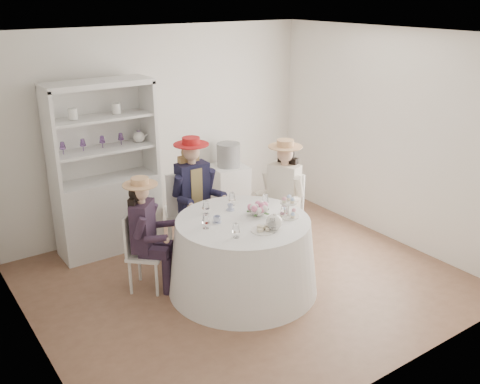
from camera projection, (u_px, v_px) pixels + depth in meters
ground at (245, 280)px, 6.10m from camera, size 4.50×4.50×0.00m
ceiling at (246, 35)px, 5.14m from camera, size 4.50×4.50×0.00m
wall_back at (159, 130)px, 7.15m from camera, size 4.50×0.00×4.50m
wall_front at (397, 235)px, 4.08m from camera, size 4.50×0.00×4.50m
wall_left at (24, 217)px, 4.41m from camera, size 0.00×4.50×4.50m
wall_right at (389, 137)px, 6.82m from camera, size 0.00×4.50×4.50m
tea_table at (243, 255)px, 5.80m from camera, size 1.64×1.64×0.83m
hutch at (107, 192)px, 6.62m from camera, size 1.32×0.63×2.13m
side_table at (229, 191)px, 7.74m from camera, size 0.54×0.54×0.76m
hatbox at (228, 155)px, 7.55m from camera, size 0.36×0.36×0.33m
guest_left at (145, 228)px, 5.69m from camera, size 0.55×0.55×1.30m
guest_mid at (193, 190)px, 6.45m from camera, size 0.54×0.56×1.49m
guest_right at (283, 190)px, 6.52m from camera, size 0.60×0.55×1.44m
spare_chair at (183, 208)px, 6.64m from camera, size 0.57×0.57×1.05m
teacup_a at (217, 220)px, 5.58m from camera, size 0.08×0.08×0.06m
teacup_b at (230, 208)px, 5.89m from camera, size 0.08×0.08×0.06m
teacup_c at (258, 208)px, 5.87m from camera, size 0.08×0.08×0.06m
flower_bowl at (258, 213)px, 5.77m from camera, size 0.20×0.20×0.05m
flower_arrangement at (259, 208)px, 5.73m from camera, size 0.18×0.18×0.07m
table_teapot at (274, 222)px, 5.42m from camera, size 0.24×0.17×0.18m
sandwich_plate at (263, 230)px, 5.39m from camera, size 0.24×0.24×0.05m
cupcake_stand at (288, 209)px, 5.71m from camera, size 0.24×0.24×0.23m
stemware_set at (243, 213)px, 5.63m from camera, size 0.92×0.92×0.15m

